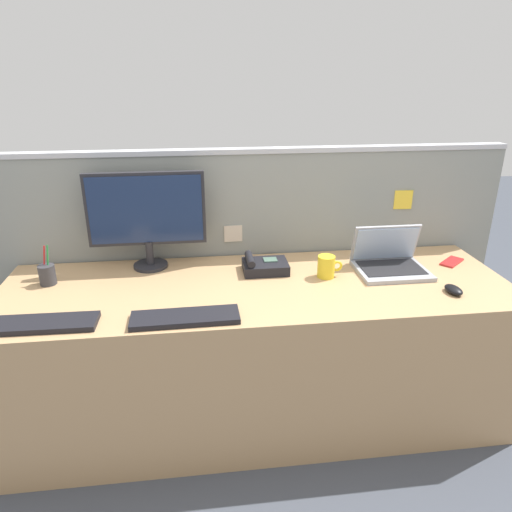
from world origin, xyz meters
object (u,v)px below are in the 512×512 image
computer_mouse_right_hand (454,290)px  laptop (389,260)px  desktop_monitor (146,213)px  coffee_mug (327,267)px  desk_phone (264,266)px  keyboard_main (185,318)px  pen_cup (47,274)px  keyboard_spare (41,324)px  cell_phone_red_case (452,262)px

computer_mouse_right_hand → laptop: bearing=115.7°
desktop_monitor → coffee_mug: (0.82, -0.23, -0.22)m
desk_phone → keyboard_main: size_ratio=0.51×
desktop_monitor → pen_cup: bearing=-161.0°
coffee_mug → pen_cup: bearing=176.4°
keyboard_spare → computer_mouse_right_hand: (1.69, 0.07, 0.01)m
desk_phone → coffee_mug: 0.30m
desktop_monitor → cell_phone_red_case: desktop_monitor is taller
desktop_monitor → coffee_mug: desktop_monitor is taller
desk_phone → computer_mouse_right_hand: bearing=-23.3°
keyboard_spare → keyboard_main: bearing=-0.9°
pen_cup → desk_phone: bearing=1.1°
keyboard_main → desk_phone: bearing=48.5°
desktop_monitor → computer_mouse_right_hand: 1.43m
computer_mouse_right_hand → pen_cup: (-1.76, 0.32, 0.03)m
keyboard_spare → coffee_mug: coffee_mug is taller
desk_phone → pen_cup: bearing=-178.9°
cell_phone_red_case → desktop_monitor: bearing=-135.4°
laptop → keyboard_spare: 1.55m
laptop → coffee_mug: 0.33m
keyboard_spare → cell_phone_red_case: 1.90m
desktop_monitor → pen_cup: desktop_monitor is taller
keyboard_spare → pen_cup: (-0.08, 0.39, 0.04)m
desktop_monitor → keyboard_spare: size_ratio=1.34×
desktop_monitor → desk_phone: 0.61m
keyboard_spare → pen_cup: bearing=102.3°
coffee_mug → desktop_monitor: bearing=164.3°
desk_phone → keyboard_main: 0.56m
laptop → keyboard_main: size_ratio=0.79×
pen_cup → cell_phone_red_case: bearing=0.3°
desk_phone → keyboard_main: desk_phone is taller
desktop_monitor → keyboard_spare: bearing=-124.0°
desk_phone → computer_mouse_right_hand: 0.85m
keyboard_spare → computer_mouse_right_hand: 1.69m
laptop → coffee_mug: laptop is taller
desktop_monitor → coffee_mug: bearing=-15.7°
cell_phone_red_case → laptop: bearing=-123.2°
laptop → desk_phone: 0.60m
cell_phone_red_case → keyboard_main: bearing=-112.3°
laptop → computer_mouse_right_hand: size_ratio=3.29×
keyboard_main → coffee_mug: size_ratio=3.54×
desktop_monitor → keyboard_main: bearing=-72.8°
keyboard_spare → pen_cup: size_ratio=2.29×
computer_mouse_right_hand → cell_phone_red_case: size_ratio=0.69×
coffee_mug → desk_phone: bearing=160.6°
desk_phone → keyboard_spare: bearing=-155.7°
desktop_monitor → keyboard_main: (0.17, -0.56, -0.26)m
keyboard_spare → pen_cup: pen_cup is taller
desktop_monitor → computer_mouse_right_hand: (1.32, -0.47, -0.25)m
keyboard_spare → cell_phone_red_case: keyboard_spare is taller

